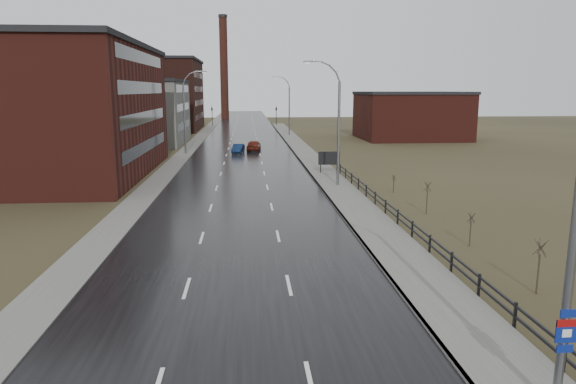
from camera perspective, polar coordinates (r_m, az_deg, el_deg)
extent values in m
cube|color=black|center=(70.54, -4.99, 4.10)|extent=(14.00, 300.00, 0.06)
cube|color=#595651|center=(46.53, 5.51, 0.45)|extent=(3.20, 180.00, 0.18)
cube|color=slate|center=(46.29, 3.66, 0.43)|extent=(0.16, 180.00, 0.18)
cube|color=#595651|center=(71.06, -11.63, 3.99)|extent=(2.40, 260.00, 0.12)
cube|color=#471914|center=(59.08, -26.20, 7.92)|extent=(22.00, 28.00, 13.00)
cube|color=black|center=(59.21, -26.79, 14.43)|extent=(22.44, 28.56, 0.50)
cube|color=black|center=(56.28, -15.41, 4.97)|extent=(0.06, 22.40, 1.20)
cube|color=black|center=(56.05, -15.57, 8.02)|extent=(0.06, 22.40, 1.20)
cube|color=black|center=(55.98, -15.73, 11.08)|extent=(0.06, 22.40, 1.20)
cube|color=black|center=(56.08, -15.90, 14.15)|extent=(0.06, 22.40, 1.20)
cube|color=slate|center=(89.99, -16.65, 8.39)|extent=(16.00, 20.00, 10.00)
cube|color=black|center=(89.92, -16.84, 11.73)|extent=(16.32, 20.40, 0.50)
cube|color=black|center=(88.80, -11.49, 7.31)|extent=(0.06, 16.00, 1.20)
cube|color=black|center=(88.66, -11.57, 9.24)|extent=(0.06, 16.00, 1.20)
cube|color=black|center=(88.62, -11.65, 11.18)|extent=(0.06, 16.00, 1.20)
cube|color=#331611|center=(120.31, -16.13, 10.22)|extent=(26.00, 24.00, 15.00)
cube|color=black|center=(120.48, -16.34, 13.90)|extent=(26.52, 24.48, 0.50)
cube|color=black|center=(118.60, -9.79, 8.31)|extent=(0.06, 19.20, 1.20)
cube|color=black|center=(118.49, -9.84, 9.76)|extent=(0.06, 19.20, 1.20)
cube|color=black|center=(118.46, -9.89, 11.21)|extent=(0.06, 19.20, 1.20)
cube|color=black|center=(118.50, -9.94, 12.66)|extent=(0.06, 19.20, 1.20)
cube|color=#471914|center=(96.82, 13.46, 8.13)|extent=(18.00, 16.00, 8.00)
cube|color=black|center=(96.70, 13.58, 10.64)|extent=(18.36, 16.32, 0.50)
cylinder|color=#331611|center=(160.24, -7.13, 13.40)|extent=(2.40, 2.40, 30.00)
cylinder|color=black|center=(161.56, -7.26, 18.83)|extent=(2.70, 2.70, 0.80)
cylinder|color=slate|center=(15.07, 29.18, -4.70)|extent=(0.24, 0.24, 10.00)
cube|color=navy|center=(15.58, 28.73, -11.75)|extent=(0.45, 0.04, 0.22)
cube|color=navy|center=(15.77, 28.55, -13.43)|extent=(0.60, 0.04, 0.65)
cube|color=maroon|center=(15.67, 28.65, -12.67)|extent=(0.60, 0.04, 0.20)
cube|color=navy|center=(15.98, 28.38, -15.07)|extent=(0.45, 0.04, 0.22)
cube|color=silver|center=(15.78, 28.57, -13.62)|extent=(0.26, 0.02, 0.22)
cylinder|color=slate|center=(46.91, 5.65, 6.29)|extent=(0.24, 0.24, 9.50)
cylinder|color=slate|center=(46.72, 5.56, 12.60)|extent=(0.51, 0.14, 0.98)
cylinder|color=slate|center=(46.66, 4.99, 13.49)|extent=(0.81, 0.14, 0.81)
cylinder|color=slate|center=(46.57, 4.11, 14.09)|extent=(0.98, 0.14, 0.51)
cylinder|color=slate|center=(46.46, 3.05, 14.32)|extent=(1.01, 0.14, 0.14)
cube|color=slate|center=(46.37, 2.18, 14.27)|extent=(0.70, 0.28, 0.18)
cube|color=silver|center=(46.37, 2.18, 14.15)|extent=(0.50, 0.20, 0.04)
cylinder|color=slate|center=(72.60, -11.43, 7.87)|extent=(0.24, 0.24, 9.50)
cylinder|color=slate|center=(72.48, -11.46, 11.94)|extent=(0.51, 0.14, 0.98)
cylinder|color=slate|center=(72.44, -11.09, 12.52)|extent=(0.81, 0.14, 0.81)
cylinder|color=slate|center=(72.38, -10.53, 12.92)|extent=(0.98, 0.14, 0.51)
cylinder|color=slate|center=(72.31, -9.86, 13.07)|extent=(1.01, 0.14, 0.14)
cube|color=slate|center=(72.25, -9.30, 13.05)|extent=(0.70, 0.28, 0.18)
cube|color=silver|center=(72.25, -9.30, 12.97)|extent=(0.50, 0.20, 0.04)
cylinder|color=slate|center=(100.42, 0.14, 8.97)|extent=(0.24, 0.24, 9.50)
cylinder|color=slate|center=(100.33, 0.04, 11.91)|extent=(0.51, 0.14, 0.98)
cylinder|color=slate|center=(100.30, -0.23, 12.32)|extent=(0.81, 0.14, 0.81)
cylinder|color=slate|center=(100.26, -0.65, 12.59)|extent=(0.98, 0.14, 0.51)
cylinder|color=slate|center=(100.21, -1.14, 12.68)|extent=(1.01, 0.14, 0.14)
cube|color=slate|center=(100.17, -1.54, 12.65)|extent=(0.70, 0.28, 0.18)
cube|color=silver|center=(100.16, -1.54, 12.60)|extent=(0.50, 0.20, 0.04)
cube|color=black|center=(18.96, 28.33, -15.87)|extent=(0.10, 0.10, 1.10)
cube|color=black|center=(21.27, 23.90, -12.50)|extent=(0.10, 0.10, 1.10)
cube|color=black|center=(23.74, 20.45, -9.75)|extent=(0.10, 0.10, 1.10)
cube|color=black|center=(26.31, 17.70, -7.50)|extent=(0.10, 0.10, 1.10)
cube|color=black|center=(28.97, 15.47, -5.65)|extent=(0.10, 0.10, 1.10)
cube|color=black|center=(31.69, 13.63, -4.10)|extent=(0.10, 0.10, 1.10)
cube|color=black|center=(34.46, 12.09, -2.80)|extent=(0.10, 0.10, 1.10)
cube|color=black|center=(37.26, 10.78, -1.69)|extent=(0.10, 0.10, 1.10)
cube|color=black|center=(40.09, 9.66, -0.74)|extent=(0.10, 0.10, 1.10)
cube|color=black|center=(42.94, 8.68, 0.09)|extent=(0.10, 0.10, 1.10)
cube|color=black|center=(45.82, 7.83, 0.82)|extent=(0.10, 0.10, 1.10)
cube|color=black|center=(48.70, 7.08, 1.45)|extent=(0.10, 0.10, 1.10)
cube|color=black|center=(51.60, 6.41, 2.02)|extent=(0.10, 0.10, 1.10)
cube|color=black|center=(54.51, 5.82, 2.53)|extent=(0.10, 0.10, 1.10)
cube|color=black|center=(31.13, 13.95, -3.63)|extent=(0.08, 53.00, 0.10)
cube|color=black|center=(31.23, 13.92, -4.34)|extent=(0.08, 53.00, 0.10)
cylinder|color=#382D23|center=(25.09, 26.03, -8.18)|extent=(0.08, 0.08, 1.82)
cylinder|color=#382D23|center=(24.77, 26.37, -5.58)|extent=(0.04, 0.61, 0.72)
cylinder|color=#382D23|center=(24.79, 26.24, -5.55)|extent=(0.58, 0.23, 0.73)
cylinder|color=#382D23|center=(24.75, 26.15, -5.57)|extent=(0.35, 0.52, 0.74)
cylinder|color=#382D23|center=(24.70, 26.22, -5.61)|extent=(0.35, 0.52, 0.74)
cylinder|color=#382D23|center=(24.72, 26.35, -5.62)|extent=(0.58, 0.23, 0.73)
cylinder|color=#382D23|center=(31.07, 19.59, -4.41)|extent=(0.08, 0.08, 1.46)
cylinder|color=#382D23|center=(30.86, 19.79, -2.70)|extent=(0.04, 0.50, 0.58)
cylinder|color=#382D23|center=(30.89, 19.69, -2.68)|extent=(0.47, 0.19, 0.59)
cylinder|color=#382D23|center=(30.85, 19.61, -2.69)|extent=(0.29, 0.42, 0.60)
cylinder|color=#382D23|center=(30.80, 19.66, -2.72)|extent=(0.29, 0.42, 0.60)
cylinder|color=#382D23|center=(30.80, 19.77, -2.72)|extent=(0.47, 0.19, 0.59)
cylinder|color=#382D23|center=(38.03, 15.17, -1.10)|extent=(0.08, 0.08, 1.77)
cylinder|color=#382D23|center=(37.83, 15.33, 0.60)|extent=(0.04, 0.60, 0.70)
cylinder|color=#382D23|center=(37.86, 15.26, 0.61)|extent=(0.57, 0.23, 0.71)
cylinder|color=#382D23|center=(37.83, 15.19, 0.61)|extent=(0.34, 0.51, 0.72)
cylinder|color=#382D23|center=(37.77, 15.22, 0.59)|extent=(0.34, 0.51, 0.72)
cylinder|color=#382D23|center=(37.77, 15.31, 0.59)|extent=(0.57, 0.23, 0.71)
cylinder|color=#382D23|center=(45.45, 11.65, 0.64)|extent=(0.08, 0.08, 1.15)
cylinder|color=#382D23|center=(45.33, 11.75, 1.57)|extent=(0.04, 0.40, 0.46)
cylinder|color=#382D23|center=(45.37, 11.69, 1.58)|extent=(0.38, 0.16, 0.47)
cylinder|color=#382D23|center=(45.34, 11.63, 1.58)|extent=(0.24, 0.34, 0.48)
cylinder|color=#382D23|center=(45.28, 11.65, 1.56)|extent=(0.24, 0.34, 0.48)
cylinder|color=#382D23|center=(45.28, 11.72, 1.56)|extent=(0.38, 0.16, 0.47)
cube|color=black|center=(54.22, 3.64, 2.89)|extent=(0.10, 0.10, 1.80)
cube|color=black|center=(54.50, 5.48, 2.90)|extent=(0.10, 0.10, 1.80)
cube|color=silver|center=(54.18, 4.58, 3.78)|extent=(2.20, 0.08, 1.30)
cube|color=black|center=(54.13, 4.59, 3.77)|extent=(2.30, 0.04, 1.40)
cylinder|color=black|center=(130.41, -8.43, 8.43)|extent=(0.16, 0.16, 5.20)
imported|color=black|center=(130.33, -8.46, 9.37)|extent=(0.58, 2.73, 1.10)
sphere|color=#FF190C|center=(130.17, -8.47, 9.50)|extent=(0.18, 0.18, 0.18)
cylinder|color=black|center=(130.35, -1.32, 8.54)|extent=(0.16, 0.16, 5.20)
imported|color=black|center=(130.27, -1.32, 9.49)|extent=(0.58, 2.73, 1.10)
sphere|color=#FF190C|center=(130.11, -1.32, 9.62)|extent=(0.18, 0.18, 0.18)
imported|color=#0D1F45|center=(72.56, -5.56, 4.78)|extent=(1.88, 4.06, 1.29)
imported|color=#51160D|center=(75.21, -3.83, 5.15)|extent=(2.32, 4.87, 1.61)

